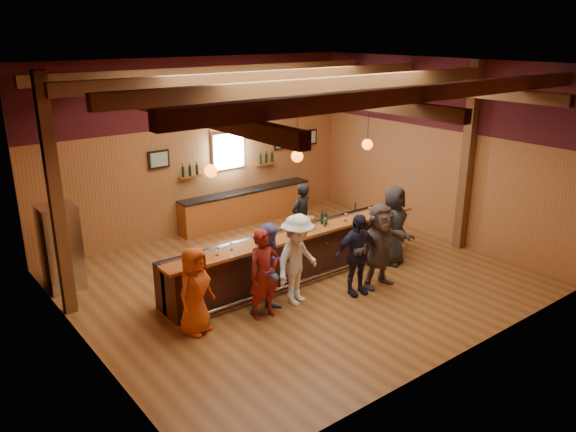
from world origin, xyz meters
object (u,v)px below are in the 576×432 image
(customer_orange, at_px, (195,291))
(bar_counter, at_px, (293,254))
(customer_white, at_px, (297,260))
(customer_navy, at_px, (357,254))
(customer_denim, at_px, (271,269))
(customer_dark, at_px, (393,225))
(stainless_fridge, at_px, (61,247))
(back_bar_cabinet, at_px, (247,207))
(ice_bucket, at_px, (309,223))
(customer_redvest, at_px, (264,274))
(bartender, at_px, (301,217))
(bottle_a, at_px, (322,219))
(customer_brown, at_px, (380,245))

(customer_orange, bearing_deg, bar_counter, -3.88)
(customer_white, xyz_separation_m, customer_navy, (1.19, -0.41, -0.06))
(customer_denim, bearing_deg, customer_dark, -2.03)
(stainless_fridge, bearing_deg, back_bar_cabinet, 11.93)
(stainless_fridge, relative_size, customer_orange, 1.12)
(stainless_fridge, height_order, ice_bucket, stainless_fridge)
(customer_redvest, distance_m, customer_navy, 2.06)
(ice_bucket, bearing_deg, bartender, 57.17)
(customer_dark, distance_m, bartender, 2.21)
(customer_redvest, bearing_deg, customer_navy, -7.06)
(customer_denim, height_order, bottle_a, customer_denim)
(stainless_fridge, xyz_separation_m, customer_white, (3.42, -3.48, 0.01))
(back_bar_cabinet, distance_m, bartender, 2.53)
(customer_orange, relative_size, customer_redvest, 0.92)
(customer_navy, relative_size, customer_brown, 0.95)
(bottle_a, bearing_deg, customer_denim, -157.30)
(back_bar_cabinet, relative_size, bottle_a, 12.39)
(customer_dark, relative_size, bartender, 1.09)
(bartender, bearing_deg, customer_dark, 109.28)
(customer_brown, bearing_deg, customer_dark, 32.29)
(customer_redvest, xyz_separation_m, customer_white, (0.84, 0.06, 0.04))
(customer_denim, bearing_deg, bartender, 35.47)
(customer_navy, bearing_deg, customer_white, 171.02)
(customer_redvest, bearing_deg, bartender, 42.19)
(bar_counter, relative_size, back_bar_cabinet, 1.57)
(customer_redvest, relative_size, bartender, 1.03)
(bartender, bearing_deg, customer_white, 37.05)
(ice_bucket, xyz_separation_m, bottle_a, (0.42, 0.05, 0.00))
(customer_white, height_order, customer_dark, customer_dark)
(customer_white, bearing_deg, customer_redvest, 166.77)
(customer_white, bearing_deg, stainless_fridge, 116.97)
(customer_dark, relative_size, ice_bucket, 7.29)
(customer_denim, xyz_separation_m, customer_white, (0.62, -0.03, 0.03))
(stainless_fridge, bearing_deg, customer_redvest, -53.92)
(customer_redvest, relative_size, customer_brown, 0.96)
(stainless_fridge, distance_m, customer_navy, 6.04)
(stainless_fridge, relative_size, customer_denim, 1.02)
(back_bar_cabinet, height_order, stainless_fridge, stainless_fridge)
(back_bar_cabinet, height_order, customer_brown, customer_brown)
(customer_white, distance_m, customer_dark, 2.96)
(customer_white, bearing_deg, back_bar_cabinet, 50.24)
(stainless_fridge, relative_size, bartender, 1.07)
(customer_redvest, bearing_deg, stainless_fridge, 128.81)
(customer_orange, distance_m, customer_denim, 1.51)
(stainless_fridge, height_order, customer_dark, customer_dark)
(stainless_fridge, height_order, customer_orange, stainless_fridge)
(customer_dark, bearing_deg, customer_white, 164.63)
(back_bar_cabinet, height_order, customer_redvest, customer_redvest)
(customer_redvest, relative_size, customer_denim, 0.98)
(customer_orange, height_order, customer_redvest, customer_redvest)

